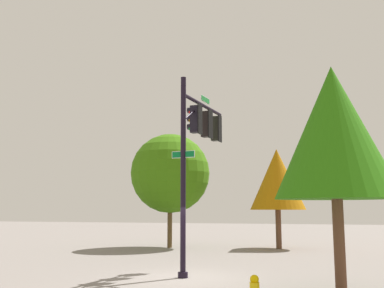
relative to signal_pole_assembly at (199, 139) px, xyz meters
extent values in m
plane|color=slate|center=(-1.51, 0.18, -5.27)|extent=(120.00, 120.00, 0.00)
cylinder|color=black|center=(-1.51, 0.18, -1.55)|extent=(0.20, 0.20, 7.43)
cylinder|color=black|center=(-1.51, 0.18, -5.17)|extent=(0.36, 0.36, 0.20)
cylinder|color=black|center=(0.48, -0.09, 1.49)|extent=(4.00, 0.67, 0.14)
cylinder|color=black|center=(-0.61, 0.06, 0.99)|extent=(1.84, 0.32, 1.07)
cube|color=black|center=(-0.37, 0.03, 0.74)|extent=(0.36, 0.39, 1.10)
cube|color=black|center=(-0.39, -0.17, 0.74)|extent=(0.44, 0.09, 1.22)
sphere|color=#FF2018|center=(-0.35, 0.23, 1.08)|extent=(0.22, 0.22, 0.22)
cylinder|color=black|center=(-0.34, 0.28, 1.13)|extent=(0.25, 0.16, 0.23)
sphere|color=#855607|center=(-0.35, 0.23, 0.74)|extent=(0.22, 0.22, 0.22)
cylinder|color=black|center=(-0.34, 0.28, 0.79)|extent=(0.25, 0.16, 0.23)
sphere|color=#0B621E|center=(-0.35, 0.23, 0.40)|extent=(0.22, 0.22, 0.22)
cylinder|color=black|center=(-0.34, 0.28, 0.45)|extent=(0.25, 0.16, 0.23)
cube|color=black|center=(0.76, -0.12, 0.74)|extent=(0.37, 0.41, 1.10)
cube|color=black|center=(0.73, -0.32, 0.74)|extent=(0.44, 0.11, 1.22)
sphere|color=#FF2018|center=(0.80, 0.07, 1.08)|extent=(0.22, 0.22, 0.22)
cylinder|color=black|center=(0.81, 0.13, 1.13)|extent=(0.25, 0.18, 0.23)
sphere|color=#855607|center=(0.80, 0.07, 0.74)|extent=(0.22, 0.22, 0.22)
cylinder|color=black|center=(0.81, 0.13, 0.79)|extent=(0.25, 0.18, 0.23)
sphere|color=#0B621E|center=(0.80, 0.07, 0.40)|extent=(0.22, 0.22, 0.22)
cylinder|color=black|center=(0.81, 0.13, 0.45)|extent=(0.25, 0.18, 0.23)
cube|color=black|center=(1.90, -0.27, 0.74)|extent=(0.35, 0.39, 1.10)
cube|color=black|center=(1.88, -0.47, 0.74)|extent=(0.44, 0.08, 1.22)
sphere|color=#FF2018|center=(1.92, -0.08, 1.08)|extent=(0.22, 0.22, 0.22)
cylinder|color=black|center=(1.93, -0.02, 1.13)|extent=(0.24, 0.16, 0.23)
sphere|color=#855607|center=(1.92, -0.08, 0.74)|extent=(0.22, 0.22, 0.22)
cylinder|color=black|center=(1.93, -0.02, 0.79)|extent=(0.24, 0.16, 0.23)
sphere|color=#0B621E|center=(1.92, -0.08, 0.40)|extent=(0.22, 0.22, 0.22)
cylinder|color=black|center=(1.93, -0.02, 0.45)|extent=(0.24, 0.16, 0.23)
cube|color=white|center=(0.68, -0.11, 1.79)|extent=(0.93, 0.14, 0.26)
cube|color=#1B7C32|center=(0.68, -0.11, 1.79)|extent=(0.90, 0.15, 0.22)
cube|color=white|center=(-1.51, 0.18, -0.81)|extent=(0.14, 0.93, 0.26)
cube|color=#096B2F|center=(-1.51, 0.18, -0.81)|extent=(0.15, 0.90, 0.22)
sphere|color=#E2B501|center=(-5.85, -3.04, -4.55)|extent=(0.22, 0.22, 0.22)
cylinder|color=brown|center=(10.18, 4.75, -3.98)|extent=(0.30, 0.30, 2.57)
sphere|color=#376D0E|center=(10.18, 4.75, -0.51)|extent=(5.15, 5.15, 5.15)
cylinder|color=brown|center=(11.39, -2.03, -4.07)|extent=(0.35, 0.35, 2.40)
cone|color=#A3660A|center=(11.39, -2.03, -0.94)|extent=(3.47, 3.47, 3.86)
cylinder|color=brown|center=(-3.31, -5.16, -3.90)|extent=(0.32, 0.32, 2.73)
cone|color=#2B710F|center=(-3.31, -5.16, -0.50)|extent=(3.66, 3.66, 4.06)
camera|label=1|loc=(-17.12, -4.74, -2.83)|focal=41.37mm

